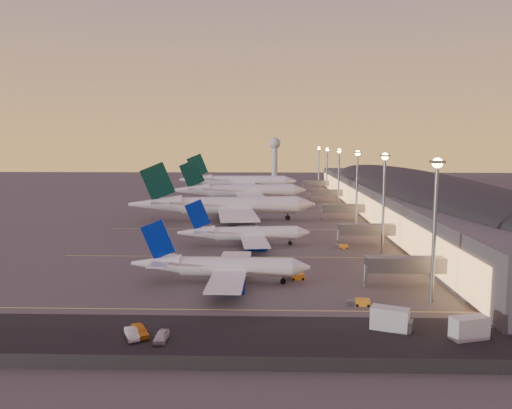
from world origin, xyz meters
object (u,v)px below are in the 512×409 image
object	(u,v)px
service_van_a	(132,334)
service_van_c	(161,336)
baggage_tug_c	(342,247)
service_van_b	(140,331)
airliner_narrow_south	(221,267)
catering_truck_a	(392,320)
catering_truck_b	(471,328)
airliner_wide_near	(224,206)
airliner_narrow_north	(245,234)
airliner_wide_mid	(240,191)
radar_tower	(275,151)
baggage_tug_b	(295,277)
baggage_tug_a	(360,302)
airliner_wide_far	(238,181)

from	to	relation	value
service_van_a	service_van_c	size ratio (longest dim) A/B	1.07
service_van_c	baggage_tug_c	bearing A→B (deg)	63.08
baggage_tug_c	service_van_b	size ratio (longest dim) A/B	0.73
airliner_narrow_south	catering_truck_a	distance (m)	38.04
catering_truck_b	service_van_c	distance (m)	45.15
service_van_a	catering_truck_b	bearing A→B (deg)	-23.17
airliner_wide_near	baggage_tug_c	bearing A→B (deg)	-59.34
airliner_narrow_north	baggage_tug_c	distance (m)	26.86
catering_truck_b	service_van_c	size ratio (longest dim) A/B	1.48
service_van_c	airliner_wide_mid	bearing A→B (deg)	91.26
radar_tower	service_van_b	size ratio (longest dim) A/B	6.46
airliner_narrow_north	catering_truck_b	bearing A→B (deg)	-67.59
airliner_narrow_north	service_van_c	world-z (taller)	airliner_narrow_north
airliner_narrow_south	service_van_a	bearing A→B (deg)	-108.13
airliner_narrow_north	baggage_tug_b	xyz separation A→B (m)	(12.37, -33.85, -2.85)
radar_tower	catering_truck_a	world-z (taller)	radar_tower
radar_tower	baggage_tug_a	size ratio (longest dim) A/B	8.02
service_van_a	baggage_tug_a	bearing A→B (deg)	-0.74
catering_truck_a	catering_truck_b	size ratio (longest dim) A/B	1.04
service_van_b	airliner_wide_mid	bearing A→B (deg)	60.24
airliner_wide_near	radar_tower	distance (m)	209.51
airliner_narrow_south	airliner_wide_near	distance (m)	80.95
airliner_wide_near	airliner_wide_far	world-z (taller)	airliner_wide_far
airliner_narrow_north	service_van_a	bearing A→B (deg)	-108.10
airliner_narrow_north	baggage_tug_c	world-z (taller)	airliner_narrow_north
service_van_a	airliner_narrow_north	bearing A→B (deg)	54.07
airliner_narrow_south	service_van_a	xyz separation A→B (m)	(-10.12, -29.40, -2.64)
airliner_narrow_south	airliner_narrow_north	bearing A→B (deg)	86.36
airliner_narrow_north	baggage_tug_a	bearing A→B (deg)	-72.41
airliner_wide_near	catering_truck_a	world-z (taller)	airliner_wide_near
airliner_wide_near	radar_tower	world-z (taller)	radar_tower
baggage_tug_c	service_van_a	distance (m)	75.10
baggage_tug_a	baggage_tug_c	world-z (taller)	baggage_tug_a
airliner_wide_mid	baggage_tug_a	distance (m)	153.98
service_van_c	catering_truck_b	bearing A→B (deg)	4.40
airliner_wide_near	service_van_c	distance (m)	110.92
airliner_wide_near	catering_truck_a	bearing A→B (deg)	-78.88
airliner_wide_mid	airliner_wide_far	xyz separation A→B (m)	(-4.52, 56.19, 0.34)
catering_truck_a	baggage_tug_a	bearing A→B (deg)	126.92
radar_tower	service_van_a	world-z (taller)	radar_tower
airliner_wide_far	catering_truck_a	world-z (taller)	airliner_wide_far
service_van_c	airliner_narrow_south	bearing A→B (deg)	81.06
catering_truck_a	catering_truck_b	bearing A→B (deg)	6.95
airliner_narrow_south	baggage_tug_c	distance (m)	45.40
catering_truck_b	airliner_wide_near	bearing A→B (deg)	95.85
airliner_wide_far	service_van_a	size ratio (longest dim) A/B	14.97
airliner_narrow_south	airliner_wide_near	bearing A→B (deg)	95.74
airliner_narrow_south	airliner_wide_far	distance (m)	193.97
airliner_wide_near	baggage_tug_a	xyz separation A→B (m)	(32.77, -93.94, -5.07)
airliner_narrow_south	baggage_tug_a	xyz separation A→B (m)	(25.87, -13.31, -2.86)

